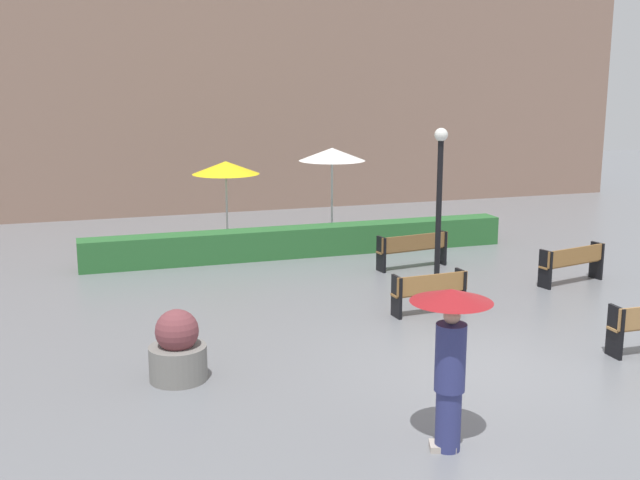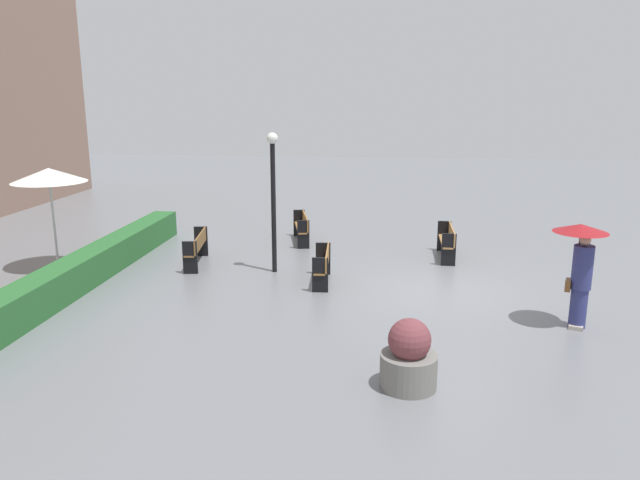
# 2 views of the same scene
# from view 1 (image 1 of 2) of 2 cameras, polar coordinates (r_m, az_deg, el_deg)

# --- Properties ---
(ground_plane) EXTENTS (60.00, 60.00, 0.00)m
(ground_plane) POSITION_cam_1_polar(r_m,az_deg,el_deg) (13.05, 11.53, -8.92)
(ground_plane) COLOR slate
(bench_mid_center) EXTENTS (1.55, 0.46, 0.82)m
(bench_mid_center) POSITION_cam_1_polar(r_m,az_deg,el_deg) (15.44, 8.00, -3.63)
(bench_mid_center) COLOR olive
(bench_mid_center) RESTS_ON ground
(bench_back_row) EXTENTS (1.87, 0.62, 0.84)m
(bench_back_row) POSITION_cam_1_polar(r_m,az_deg,el_deg) (19.01, 6.78, -0.56)
(bench_back_row) COLOR brown
(bench_back_row) RESTS_ON ground
(bench_far_right) EXTENTS (1.78, 0.72, 0.85)m
(bench_far_right) POSITION_cam_1_polar(r_m,az_deg,el_deg) (18.37, 17.92, -1.50)
(bench_far_right) COLOR olive
(bench_far_right) RESTS_ON ground
(pedestrian_with_umbrella) EXTENTS (1.02, 1.02, 2.05)m
(pedestrian_with_umbrella) POSITION_cam_1_polar(r_m,az_deg,el_deg) (9.79, 9.45, -7.55)
(pedestrian_with_umbrella) COLOR navy
(pedestrian_with_umbrella) RESTS_ON ground
(planter_pot) EXTENTS (0.89, 0.89, 1.12)m
(planter_pot) POSITION_cam_1_polar(r_m,az_deg,el_deg) (12.26, -10.31, -7.87)
(planter_pot) COLOR slate
(planter_pot) RESTS_ON ground
(lamp_post) EXTENTS (0.28, 0.28, 3.52)m
(lamp_post) POSITION_cam_1_polar(r_m,az_deg,el_deg) (16.61, 8.67, 3.48)
(lamp_post) COLOR black
(lamp_post) RESTS_ON ground
(patio_umbrella_yellow) EXTENTS (1.84, 1.84, 2.28)m
(patio_umbrella_yellow) POSITION_cam_1_polar(r_m,az_deg,el_deg) (21.59, -6.87, 5.23)
(patio_umbrella_yellow) COLOR silver
(patio_umbrella_yellow) RESTS_ON ground
(patio_umbrella_white) EXTENTS (1.83, 1.83, 2.63)m
(patio_umbrella_white) POSITION_cam_1_polar(r_m,az_deg,el_deg) (21.53, 0.88, 6.23)
(patio_umbrella_white) COLOR silver
(patio_umbrella_white) RESTS_ON ground
(hedge_strip) EXTENTS (11.10, 0.70, 0.75)m
(hedge_strip) POSITION_cam_1_polar(r_m,az_deg,el_deg) (20.23, -1.35, -0.10)
(hedge_strip) COLOR #28602D
(hedge_strip) RESTS_ON ground
(building_facade) EXTENTS (28.00, 1.20, 10.15)m
(building_facade) POSITION_cam_1_polar(r_m,az_deg,el_deg) (27.27, -5.07, 12.91)
(building_facade) COLOR #846656
(building_facade) RESTS_ON ground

